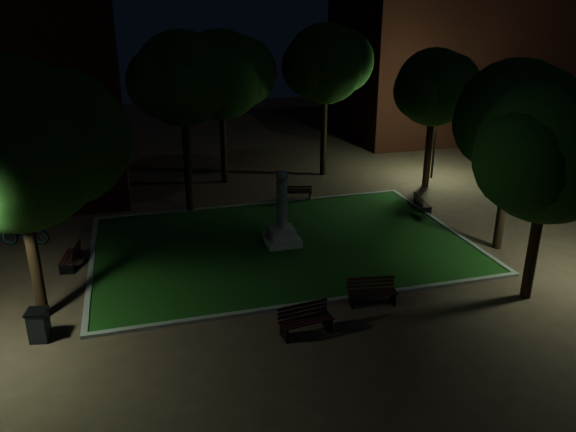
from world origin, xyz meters
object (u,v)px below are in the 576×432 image
Objects in this scene: bench_left_side at (72,257)px; bicycle at (25,233)px; bench_near_left at (305,320)px; bench_right_side at (422,203)px; bench_near_right at (372,292)px; monument at (282,224)px; trash_bin at (39,325)px; bench_far_side at (297,193)px.

bench_left_side is 0.81× the size of bicycle.
bench_near_left is 13.36m from bicycle.
bicycle reaches higher than bench_right_side.
bench_right_side is (6.02, 7.72, -0.06)m from bench_near_right.
bench_near_right is at bearing 68.21° from bench_left_side.
trash_bin is at bearing -151.15° from monument.
bench_left_side is 3.44m from bicycle.
bench_near_right is 1.69× the size of trash_bin.
bench_right_side is at bearing 38.03° from bench_near_left.
monument reaches higher than bicycle.
bench_right_side is 17.93m from trash_bin.
monument reaches higher than bench_near_right.
bench_near_right is 11.45m from bench_left_side.
trash_bin is at bearing -175.05° from bench_near_right.
monument is 6.75m from bench_near_left.
bench_near_right is 10.48m from trash_bin.
monument is 5.80m from bench_far_side.
bench_near_left is 1.02× the size of bench_near_right.
bench_near_left is 0.88× the size of bicycle.
monument is at bearing 96.81° from bench_left_side.
bench_near_right reaches higher than bench_right_side.
bench_near_left is 7.97m from trash_bin.
bench_left_side reaches higher than bench_far_side.
monument is at bearing 73.48° from bench_near_left.
bicycle is at bearing 153.05° from bench_near_right.
bicycle reaches higher than trash_bin.
trash_bin is at bearing 2.17° from bench_left_side.
monument reaches higher than bench_right_side.
bench_near_left reaches higher than bench_near_right.
bench_left_side is 1.60× the size of trash_bin.
trash_bin reaches higher than bench_right_side.
monument is 10.76m from bicycle.
bench_near_right is 14.67m from bicycle.
bicycle is (-1.49, 7.86, 0.01)m from trash_bin.
monument is 1.99× the size of bench_left_side.
bench_far_side is (2.23, 5.33, -0.57)m from monument.
bench_right_side is at bearing 16.03° from monument.
bicycle is at bearing 126.46° from bench_near_left.
bench_far_side is (0.62, 10.85, -0.03)m from bench_near_right.
bicycle is (-11.94, 8.52, 0.10)m from bench_near_right.
trash_bin is 8.00m from bicycle.
bench_right_side is (7.64, 2.20, -0.59)m from monument.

